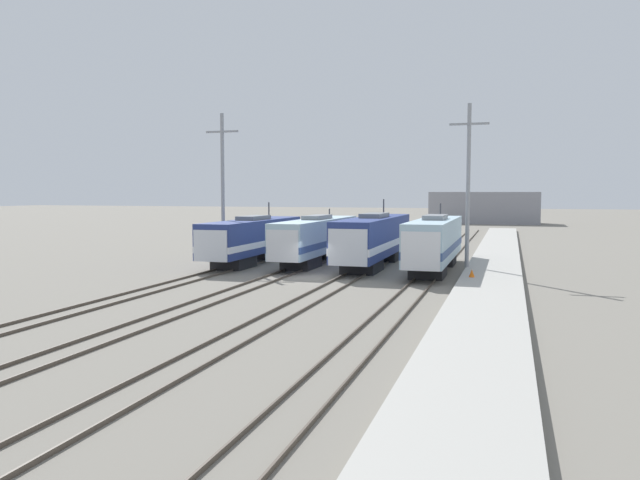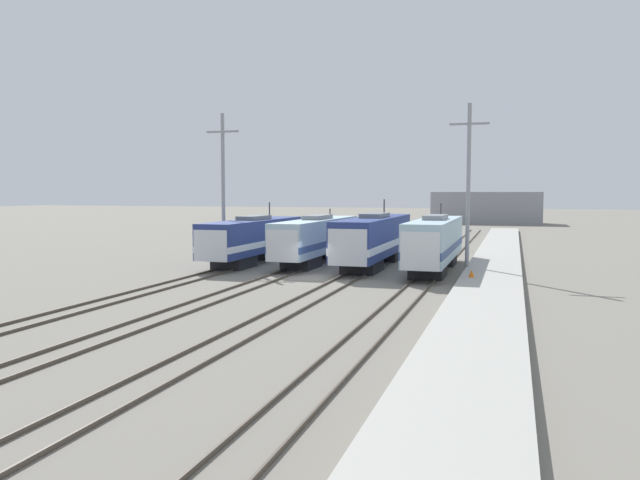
# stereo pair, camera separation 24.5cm
# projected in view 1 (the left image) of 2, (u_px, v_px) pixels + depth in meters

# --- Properties ---
(ground_plane) EXTENTS (400.00, 400.00, 0.00)m
(ground_plane) POSITION_uv_depth(u_px,v_px,m) (313.00, 278.00, 44.13)
(ground_plane) COLOR slate
(rail_pair_far_left) EXTENTS (1.51, 120.00, 0.15)m
(rail_pair_far_left) POSITION_uv_depth(u_px,v_px,m) (213.00, 273.00, 46.40)
(rail_pair_far_left) COLOR #4C4238
(rail_pair_far_left) RESTS_ON ground_plane
(rail_pair_center_left) EXTENTS (1.51, 120.00, 0.15)m
(rail_pair_center_left) POSITION_uv_depth(u_px,v_px,m) (278.00, 276.00, 44.88)
(rail_pair_center_left) COLOR #4C4238
(rail_pair_center_left) RESTS_ON ground_plane
(rail_pair_center_right) EXTENTS (1.51, 120.00, 0.15)m
(rail_pair_center_right) POSITION_uv_depth(u_px,v_px,m) (348.00, 278.00, 43.37)
(rail_pair_center_right) COLOR #4C4238
(rail_pair_center_right) RESTS_ON ground_plane
(rail_pair_far_right) EXTENTS (1.51, 120.00, 0.15)m
(rail_pair_far_right) POSITION_uv_depth(u_px,v_px,m) (423.00, 282.00, 41.86)
(rail_pair_far_right) COLOR #4C4238
(rail_pair_far_right) RESTS_ON ground_plane
(locomotive_far_left) EXTENTS (2.98, 16.25, 5.16)m
(locomotive_far_left) POSITION_uv_depth(u_px,v_px,m) (252.00, 239.00, 53.12)
(locomotive_far_left) COLOR black
(locomotive_far_left) RESTS_ON ground_plane
(locomotive_center_left) EXTENTS (2.76, 17.25, 4.56)m
(locomotive_center_left) POSITION_uv_depth(u_px,v_px,m) (315.00, 239.00, 53.16)
(locomotive_center_left) COLOR #232326
(locomotive_center_left) RESTS_ON ground_plane
(locomotive_center_right) EXTENTS (3.08, 17.62, 5.45)m
(locomotive_center_right) POSITION_uv_depth(u_px,v_px,m) (373.00, 239.00, 50.99)
(locomotive_center_right) COLOR black
(locomotive_center_right) RESTS_ON ground_plane
(locomotive_far_right) EXTENTS (2.83, 16.31, 5.15)m
(locomotive_far_right) POSITION_uv_depth(u_px,v_px,m) (434.00, 243.00, 47.73)
(locomotive_far_right) COLOR #232326
(locomotive_far_right) RESTS_ON ground_plane
(catenary_tower_left) EXTENTS (2.92, 0.30, 12.66)m
(catenary_tower_left) POSITION_uv_depth(u_px,v_px,m) (223.00, 186.00, 52.64)
(catenary_tower_left) COLOR gray
(catenary_tower_left) RESTS_ON ground_plane
(catenary_tower_right) EXTENTS (2.92, 0.30, 12.66)m
(catenary_tower_right) POSITION_uv_depth(u_px,v_px,m) (468.00, 185.00, 46.72)
(catenary_tower_right) COLOR gray
(catenary_tower_right) RESTS_ON ground_plane
(platform) EXTENTS (4.00, 120.00, 0.44)m
(platform) POSITION_uv_depth(u_px,v_px,m) (491.00, 282.00, 40.56)
(platform) COLOR #A8A59E
(platform) RESTS_ON ground_plane
(traffic_cone) EXTENTS (0.40, 0.40, 0.52)m
(traffic_cone) POSITION_uv_depth(u_px,v_px,m) (472.00, 273.00, 41.34)
(traffic_cone) COLOR orange
(traffic_cone) RESTS_ON platform
(depot_building) EXTENTS (20.56, 9.10, 6.12)m
(depot_building) POSITION_uv_depth(u_px,v_px,m) (484.00, 208.00, 121.68)
(depot_building) COLOR gray
(depot_building) RESTS_ON ground_plane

